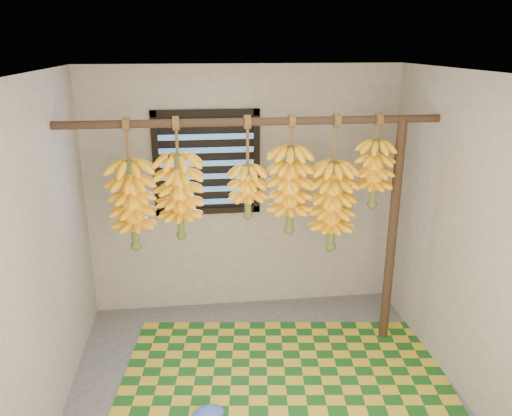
{
  "coord_description": "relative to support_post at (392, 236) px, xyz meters",
  "views": [
    {
      "loc": [
        -0.45,
        -3.12,
        2.59
      ],
      "look_at": [
        0.0,
        0.55,
        1.35
      ],
      "focal_mm": 35.0,
      "sensor_mm": 36.0,
      "label": 1
    }
  ],
  "objects": [
    {
      "name": "floor",
      "position": [
        -1.2,
        -0.7,
        -1.0
      ],
      "size": [
        3.0,
        3.0,
        0.01
      ],
      "primitive_type": "cube",
      "color": "#4B4B4B",
      "rests_on": "ground"
    },
    {
      "name": "ceiling",
      "position": [
        -1.2,
        -0.7,
        1.4
      ],
      "size": [
        3.0,
        3.0,
        0.01
      ],
      "primitive_type": "cube",
      "color": "silver",
      "rests_on": "wall_back"
    },
    {
      "name": "wall_back",
      "position": [
        -1.2,
        0.8,
        0.2
      ],
      "size": [
        3.0,
        0.01,
        2.4
      ],
      "primitive_type": "cube",
      "color": "gray",
      "rests_on": "floor"
    },
    {
      "name": "wall_left",
      "position": [
        -2.71,
        -0.7,
        0.2
      ],
      "size": [
        0.01,
        3.0,
        2.4
      ],
      "primitive_type": "cube",
      "color": "gray",
      "rests_on": "floor"
    },
    {
      "name": "wall_right",
      "position": [
        0.3,
        -0.7,
        0.2
      ],
      "size": [
        0.01,
        3.0,
        2.4
      ],
      "primitive_type": "cube",
      "color": "gray",
      "rests_on": "floor"
    },
    {
      "name": "window",
      "position": [
        -1.55,
        0.78,
        0.5
      ],
      "size": [
        1.0,
        0.04,
        1.0
      ],
      "color": "black",
      "rests_on": "wall_back"
    },
    {
      "name": "hanging_pole",
      "position": [
        -1.2,
        0.0,
        1.0
      ],
      "size": [
        3.0,
        0.06,
        0.06
      ],
      "primitive_type": "cylinder",
      "rotation": [
        0.0,
        1.57,
        0.0
      ],
      "color": "#3F2A1B",
      "rests_on": "wall_left"
    },
    {
      "name": "support_post",
      "position": [
        0.0,
        0.0,
        0.0
      ],
      "size": [
        0.08,
        0.08,
        2.0
      ],
      "primitive_type": "cylinder",
      "color": "#3F2A1B",
      "rests_on": "floor"
    },
    {
      "name": "woven_mat",
      "position": [
        -1.03,
        -0.7,
        -0.99
      ],
      "size": [
        2.85,
        2.39,
        0.01
      ],
      "primitive_type": "cube",
      "rotation": [
        0.0,
        0.0,
        -0.12
      ],
      "color": "#175019",
      "rests_on": "floor"
    },
    {
      "name": "plastic_bag",
      "position": [
        -1.63,
        -0.89,
        -0.94
      ],
      "size": [
        0.27,
        0.23,
        0.1
      ],
      "primitive_type": "ellipsoid",
      "rotation": [
        0.0,
        0.0,
        0.25
      ],
      "color": "blue",
      "rests_on": "woven_mat"
    },
    {
      "name": "banana_bunch_a",
      "position": [
        -2.16,
        0.0,
        0.36
      ],
      "size": [
        0.33,
        0.33,
        1.05
      ],
      "color": "brown",
      "rests_on": "hanging_pole"
    },
    {
      "name": "banana_bunch_b",
      "position": [
        -1.79,
        0.0,
        0.42
      ],
      "size": [
        0.37,
        0.37,
        0.98
      ],
      "color": "brown",
      "rests_on": "hanging_pole"
    },
    {
      "name": "banana_bunch_c",
      "position": [
        -1.25,
        0.0,
        0.45
      ],
      "size": [
        0.31,
        0.31,
        0.83
      ],
      "color": "brown",
      "rests_on": "hanging_pole"
    },
    {
      "name": "banana_bunch_d",
      "position": [
        -0.9,
        0.0,
        0.44
      ],
      "size": [
        0.34,
        0.34,
        0.97
      ],
      "color": "brown",
      "rests_on": "hanging_pole"
    },
    {
      "name": "banana_bunch_e",
      "position": [
        -0.54,
        0.0,
        0.29
      ],
      "size": [
        0.36,
        0.36,
        1.14
      ],
      "color": "brown",
      "rests_on": "hanging_pole"
    },
    {
      "name": "banana_bunch_f",
      "position": [
        -0.2,
        0.0,
        0.56
      ],
      "size": [
        0.3,
        0.3,
        0.78
      ],
      "color": "brown",
      "rests_on": "hanging_pole"
    }
  ]
}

